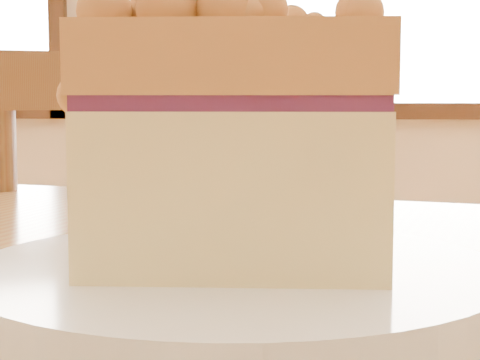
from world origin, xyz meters
name	(u,v)px	position (x,y,z in m)	size (l,w,h in m)	color
plate	(236,287)	(0.05, 0.27, 0.76)	(0.24, 0.24, 0.02)	white
cake_slice	(230,136)	(0.05, 0.27, 0.83)	(0.14, 0.10, 0.12)	#FFD290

